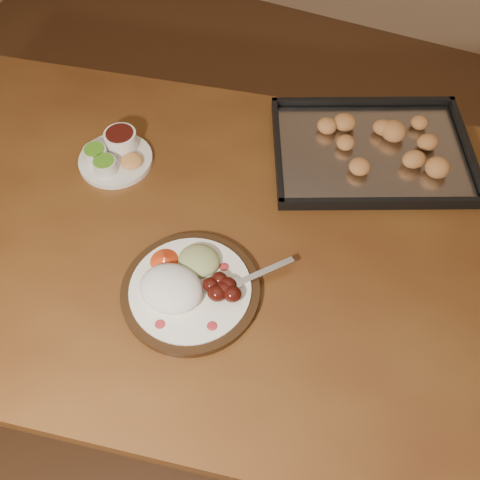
% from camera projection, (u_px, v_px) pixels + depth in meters
% --- Properties ---
extents(ground, '(4.00, 4.00, 0.00)m').
position_uv_depth(ground, '(223.00, 367.00, 1.73)').
color(ground, '#53311C').
rests_on(ground, ground).
extents(dining_table, '(1.65, 1.18, 0.75)m').
position_uv_depth(dining_table, '(216.00, 259.00, 1.19)').
color(dining_table, brown).
rests_on(dining_table, ground).
extents(dinner_plate, '(0.29, 0.28, 0.06)m').
position_uv_depth(dinner_plate, '(187.00, 286.00, 1.01)').
color(dinner_plate, black).
rests_on(dinner_plate, dining_table).
extents(condiment_saucer, '(0.17, 0.17, 0.06)m').
position_uv_depth(condiment_saucer, '(115.00, 154.00, 1.21)').
color(condiment_saucer, silver).
rests_on(condiment_saucer, dining_table).
extents(baking_tray, '(0.54, 0.49, 0.05)m').
position_uv_depth(baking_tray, '(372.00, 150.00, 1.23)').
color(baking_tray, black).
rests_on(baking_tray, dining_table).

